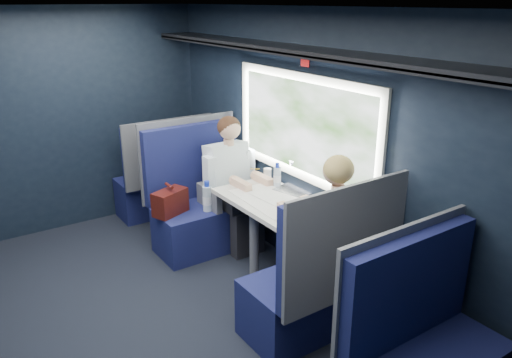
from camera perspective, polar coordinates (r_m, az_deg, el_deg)
ground at (r=4.17m, az=-10.64°, el=-14.85°), size 2.80×4.20×0.01m
room_shell at (r=3.56m, az=-11.80°, el=5.29°), size 3.00×4.40×2.40m
table at (r=4.29m, az=1.47°, el=-3.26°), size 0.62×1.00×0.74m
seat_bay_near at (r=4.98m, az=-6.27°, el=-3.05°), size 1.08×0.62×1.26m
seat_bay_far at (r=3.70m, az=7.14°, el=-11.85°), size 1.04×0.62×1.26m
seat_row_front at (r=5.77m, az=-10.49°, el=-0.12°), size 1.04×0.51×1.16m
seat_row_back at (r=3.20m, az=18.59°, el=-18.64°), size 1.04×0.51×1.16m
man at (r=4.85m, az=-2.68°, el=0.20°), size 0.53×0.56×1.32m
woman at (r=3.81m, az=8.54°, el=-5.57°), size 0.53×0.56×1.32m
papers at (r=4.27m, az=2.19°, el=-2.22°), size 0.54×0.76×0.01m
laptop at (r=4.45m, az=5.02°, el=-0.47°), size 0.33×0.38×0.24m
bottle_small at (r=4.50m, az=2.44°, el=0.29°), size 0.07×0.07×0.23m
cup at (r=4.74m, az=1.32°, el=0.64°), size 0.07×0.07×0.10m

